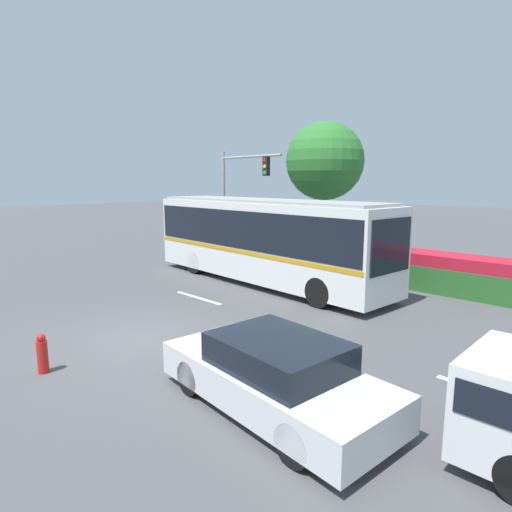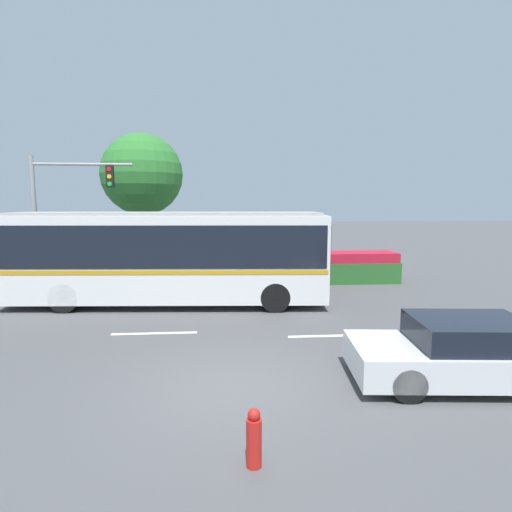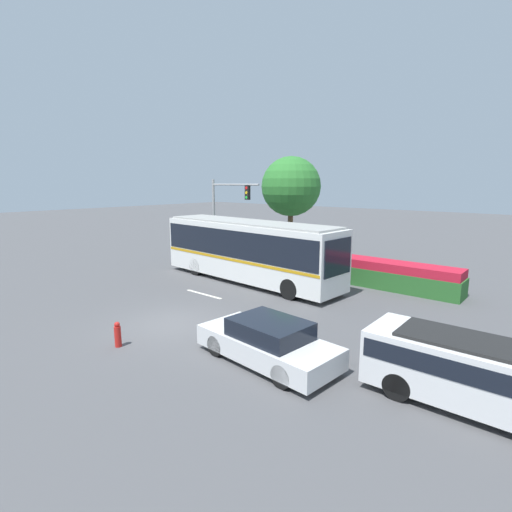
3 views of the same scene
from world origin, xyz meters
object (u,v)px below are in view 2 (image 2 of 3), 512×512
city_bus (167,253)px  fire_hydrant (254,439)px  sedan_foreground (465,353)px  traffic_light_pole (60,203)px  street_tree_left (142,175)px

city_bus → fire_hydrant: city_bus is taller
city_bus → sedan_foreground: (6.95, -7.01, -1.26)m
city_bus → sedan_foreground: city_bus is taller
traffic_light_pole → street_tree_left: bearing=56.8°
sedan_foreground → fire_hydrant: 5.06m
fire_hydrant → sedan_foreground: bearing=27.7°
traffic_light_pole → fire_hydrant: traffic_light_pole is taller
street_tree_left → fire_hydrant: (4.66, -16.39, -4.68)m
street_tree_left → fire_hydrant: bearing=-74.1°
street_tree_left → city_bus: bearing=-72.7°
city_bus → street_tree_left: (-2.19, 7.04, 3.20)m
sedan_foreground → fire_hydrant: (-4.48, -2.35, -0.23)m
city_bus → street_tree_left: bearing=110.9°
sedan_foreground → traffic_light_pole: bearing=-35.5°
street_tree_left → fire_hydrant: size_ratio=8.37×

